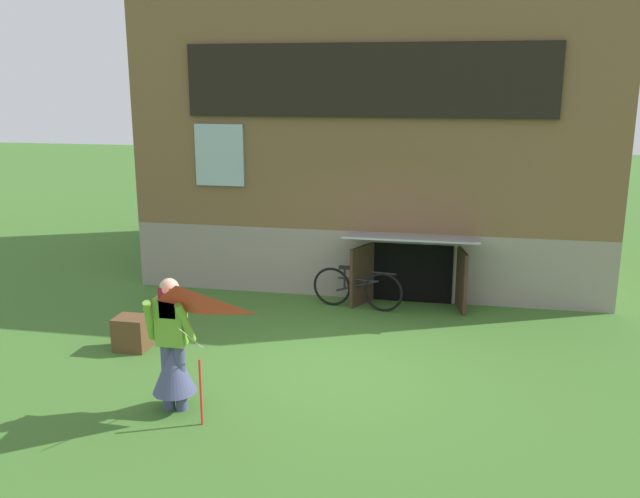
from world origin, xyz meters
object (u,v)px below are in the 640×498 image
(person, at_px, (173,356))
(kite, at_px, (178,325))
(bicycle_black, at_px, (357,288))
(wooden_crate, at_px, (132,333))

(person, height_order, kite, person)
(person, xyz_separation_m, kite, (0.35, -0.59, 0.62))
(kite, distance_m, bicycle_black, 4.96)
(bicycle_black, xyz_separation_m, wooden_crate, (-2.96, -2.47, -0.11))
(bicycle_black, bearing_deg, wooden_crate, -130.90)
(person, relative_size, kite, 1.02)
(person, distance_m, kite, 0.92)
(person, distance_m, wooden_crate, 2.18)
(person, bearing_deg, bicycle_black, 57.70)
(kite, xyz_separation_m, bicycle_black, (1.26, 4.70, -0.95))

